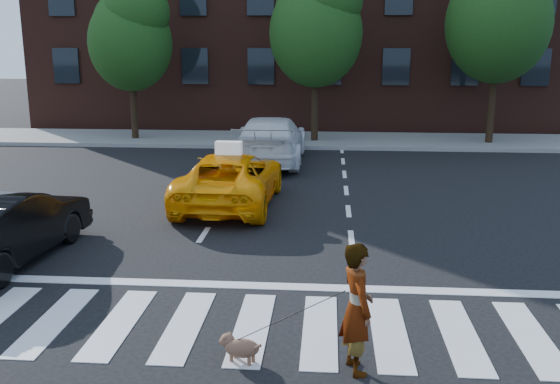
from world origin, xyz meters
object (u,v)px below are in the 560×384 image
Objects in this scene: tree_right at (500,10)px; dog at (239,347)px; black_sedan at (6,226)px; woman at (357,308)px; tree_mid at (317,21)px; tree_left at (131,32)px; white_suv at (271,140)px; taxi at (231,179)px.

tree_right is 20.17m from dog.
woman is at bearing 155.77° from black_sedan.
dog is at bearing -91.85° from tree_mid.
dog is (6.92, -17.99, -4.23)m from tree_left.
tree_right is at bearing -36.19° from woman.
woman is at bearing -87.06° from tree_mid.
dog is at bearing 149.65° from black_sedan.
white_suv reaches higher than black_sedan.
tree_left is at bearing 180.00° from tree_right.
tree_mid is 18.56m from woman.
white_suv is at bearing -108.51° from tree_mid.
white_suv is at bearing 115.06° from dog.
black_sedan is (-5.53, -14.50, -4.16)m from tree_mid.
black_sedan is at bearing 43.24° from woman.
black_sedan is at bearing -130.85° from tree_right.
taxi reaches higher than dog.
tree_left is 1.33× the size of taxi.
tree_mid is 0.92× the size of tree_right.
tree_right reaches higher than tree_left.
taxi is at bearing -100.95° from tree_mid.
dog is (-0.58, -17.99, -4.64)m from tree_mid.
woman is (6.46, -3.60, 0.16)m from black_sedan.
black_sedan is 6.08m from dog.
taxi is (-8.93, -10.00, -4.58)m from tree_right.
tree_left is at bearing 7.34° from woman.
white_suv is at bearing -153.07° from tree_right.
taxi is 8.12m from dog.
white_suv reaches higher than taxi.
tree_mid is 1.45× the size of taxi.
white_suv is 14.01m from woman.
tree_right reaches higher than taxi.
tree_mid is 4.15× the size of woman.
white_suv is (-1.43, -4.28, -4.05)m from tree_mid.
tree_mid reaches higher than tree_left.
tree_left is 19.73m from dog.
white_suv is 9.07× the size of dog.
tree_left is at bearing 132.54° from dog.
taxi is (5.57, -10.00, -3.76)m from tree_left.
tree_left is 20.28m from woman.
tree_mid is 11.00m from taxi.
white_suv reaches higher than dog.
tree_left is at bearing -35.20° from white_suv.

